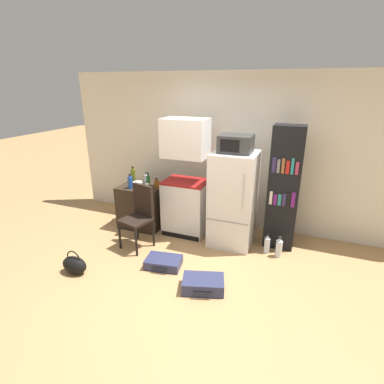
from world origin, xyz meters
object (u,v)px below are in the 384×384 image
at_px(bottle_green_tall, 148,182).
at_px(bottle_amber_beer, 157,184).
at_px(microwave, 236,144).
at_px(suitcase_large_flat, 203,284).
at_px(refrigerator, 233,199).
at_px(side_table, 143,206).
at_px(handbag, 74,265).
at_px(bottle_olive_oil, 133,175).
at_px(chair, 140,212).
at_px(bottle_milk_white, 147,186).
at_px(water_bottle_front, 267,245).
at_px(bowl, 138,183).
at_px(bookshelf, 284,189).
at_px(bottle_blue_soda, 130,182).
at_px(kitchen_hutch, 186,184).
at_px(water_bottle_middle, 279,248).
at_px(suitcase_small_flat, 164,262).
at_px(bottle_clear_short, 147,179).

relative_size(bottle_green_tall, bottle_amber_beer, 1.51).
distance_m(microwave, suitcase_large_flat, 2.00).
relative_size(refrigerator, microwave, 3.11).
height_order(side_table, handbag, side_table).
distance_m(microwave, bottle_olive_oil, 2.05).
bearing_deg(chair, microwave, 40.29).
relative_size(refrigerator, bottle_milk_white, 10.32).
bearing_deg(water_bottle_front, bowl, 175.23).
distance_m(refrigerator, bookshelf, 0.76).
bearing_deg(bottle_amber_beer, bottle_blue_soda, -158.11).
bearing_deg(bottle_green_tall, kitchen_hutch, 7.54).
distance_m(bottle_blue_soda, water_bottle_middle, 2.60).
distance_m(microwave, bottle_blue_soda, 1.90).
height_order(bottle_blue_soda, handbag, bottle_blue_soda).
bearing_deg(water_bottle_middle, bowl, 174.51).
xyz_separation_m(bottle_blue_soda, suitcase_small_flat, (1.04, -0.87, -0.79)).
bearing_deg(water_bottle_front, microwave, 167.17).
height_order(microwave, bottle_green_tall, microwave).
bearing_deg(bottle_green_tall, bottle_amber_beer, 14.74).
bearing_deg(refrigerator, chair, -154.67).
distance_m(bottle_blue_soda, bottle_milk_white, 0.31).
height_order(kitchen_hutch, suitcase_large_flat, kitchen_hutch).
bearing_deg(suitcase_small_flat, bottle_amber_beer, 112.06).
distance_m(chair, suitcase_large_flat, 1.53).
distance_m(chair, handbag, 1.17).
relative_size(suitcase_large_flat, water_bottle_middle, 1.78).
bearing_deg(bowl, kitchen_hutch, 0.06).
distance_m(chair, water_bottle_front, 1.99).
relative_size(bottle_olive_oil, handbag, 0.76).
relative_size(bottle_olive_oil, water_bottle_front, 0.89).
xyz_separation_m(bookshelf, bottle_clear_short, (-2.30, -0.04, -0.10)).
relative_size(side_table, suitcase_large_flat, 1.29).
xyz_separation_m(kitchen_hutch, bowl, (-0.91, -0.00, -0.10)).
bearing_deg(handbag, microwave, 42.56).
bearing_deg(kitchen_hutch, side_table, -177.22).
height_order(kitchen_hutch, bottle_clear_short, kitchen_hutch).
relative_size(bottle_blue_soda, water_bottle_front, 0.81).
height_order(bottle_blue_soda, suitcase_large_flat, bottle_blue_soda).
distance_m(refrigerator, bottle_clear_short, 1.60).
bearing_deg(microwave, suitcase_small_flat, -124.37).
xyz_separation_m(microwave, suitcase_large_flat, (-0.02, -1.30, -1.52)).
xyz_separation_m(bottle_green_tall, bowl, (-0.26, 0.08, -0.09)).
relative_size(kitchen_hutch, bottle_green_tall, 7.32).
distance_m(microwave, bottle_green_tall, 1.64).
distance_m(bookshelf, bottle_amber_beer, 2.05).
relative_size(bottle_clear_short, handbag, 0.61).
bearing_deg(bookshelf, bottle_amber_beer, -175.41).
bearing_deg(bottle_blue_soda, bottle_milk_white, 6.45).
xyz_separation_m(bookshelf, bottle_blue_soda, (-2.45, -0.33, -0.09)).
bearing_deg(bottle_amber_beer, suitcase_small_flat, -58.94).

